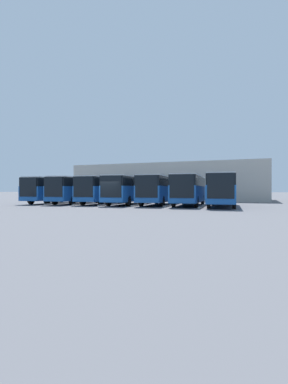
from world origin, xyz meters
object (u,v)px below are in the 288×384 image
(bus_1, at_px, (189,189))
(bus_6, at_px, (55,189))
(bus_4, at_px, (104,189))
(bus_3, at_px, (129,189))
(bus_0, at_px, (222,189))
(bus_2, at_px, (159,189))
(bus_5, at_px, (78,189))

(bus_1, relative_size, bus_6, 1.00)
(bus_4, distance_m, bus_6, 6.99)
(bus_1, xyz_separation_m, bus_6, (17.47, -0.06, 0.00))
(bus_3, bearing_deg, bus_4, -14.27)
(bus_0, relative_size, bus_2, 1.00)
(bus_3, bearing_deg, bus_6, -6.86)
(bus_5, distance_m, bus_6, 3.49)
(bus_1, bearing_deg, bus_2, -9.47)
(bus_2, bearing_deg, bus_0, 166.84)
(bus_1, bearing_deg, bus_6, -5.25)
(bus_1, height_order, bus_3, same)
(bus_4, distance_m, bus_5, 3.51)
(bus_0, bearing_deg, bus_6, -7.20)
(bus_2, xyz_separation_m, bus_3, (3.49, 0.54, 0.00))
(bus_2, distance_m, bus_6, 13.98)
(bus_3, xyz_separation_m, bus_5, (6.99, -0.24, 0.00))
(bus_3, distance_m, bus_5, 6.99)
(bus_5, bearing_deg, bus_3, 172.94)
(bus_1, height_order, bus_2, same)
(bus_2, xyz_separation_m, bus_5, (10.48, 0.30, 0.00))
(bus_0, bearing_deg, bus_5, -7.35)
(bus_4, height_order, bus_5, same)
(bus_4, height_order, bus_6, same)
(bus_3, height_order, bus_6, same)
(bus_5, bearing_deg, bus_1, 175.05)
(bus_2, height_order, bus_6, same)
(bus_1, distance_m, bus_4, 10.49)
(bus_1, height_order, bus_5, same)
(bus_4, bearing_deg, bus_3, 165.73)
(bus_3, relative_size, bus_4, 1.00)
(bus_2, height_order, bus_5, same)
(bus_3, xyz_separation_m, bus_6, (10.48, -0.33, 0.00))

